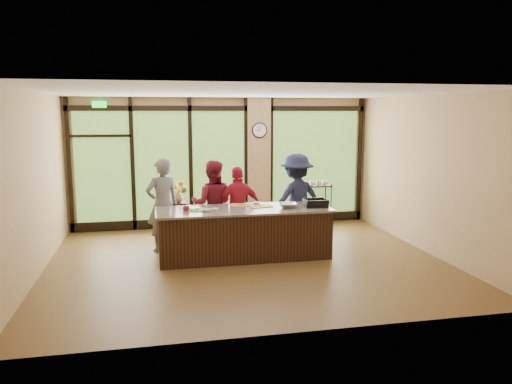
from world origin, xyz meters
name	(u,v)px	position (x,y,z in m)	size (l,w,h in m)	color
floor	(247,262)	(0.00, 0.00, 0.00)	(7.00, 7.00, 0.00)	brown
ceiling	(247,92)	(0.00, 0.00, 3.00)	(7.00, 7.00, 0.00)	silver
back_wall	(223,163)	(0.00, 3.00, 1.50)	(7.00, 7.00, 0.00)	tan
left_wall	(34,185)	(-3.50, 0.00, 1.50)	(6.00, 6.00, 0.00)	tan
right_wall	(428,174)	(3.50, 0.00, 1.50)	(6.00, 6.00, 0.00)	tan
window_wall	(230,167)	(0.16, 2.95, 1.39)	(6.90, 0.12, 3.00)	tan
island_base	(244,234)	(0.00, 0.30, 0.44)	(3.10, 1.00, 0.88)	black
countertop	(244,210)	(0.00, 0.30, 0.90)	(3.20, 1.10, 0.04)	slate
wall_clock	(259,130)	(0.85, 2.87, 2.25)	(0.36, 0.04, 0.36)	black
cook_left	(163,205)	(-1.45, 1.05, 0.91)	(0.66, 0.43, 1.81)	slate
cook_midleft	(212,204)	(-0.48, 1.14, 0.87)	(0.84, 0.66, 1.74)	maroon
cook_midright	(238,207)	(0.02, 1.03, 0.81)	(0.95, 0.39, 1.61)	#A41931
cook_right	(296,199)	(1.22, 1.04, 0.92)	(1.19, 0.68, 1.84)	#1A1D3A
roasting_pan	(316,205)	(1.34, 0.19, 0.96)	(0.42, 0.33, 0.08)	black
mixing_bowl	(288,205)	(0.81, 0.21, 0.96)	(0.35, 0.35, 0.09)	silver
cutting_board_left	(194,210)	(-0.90, 0.30, 0.93)	(0.39, 0.29, 0.01)	green
cutting_board_center	(241,205)	(0.00, 0.63, 0.93)	(0.38, 0.29, 0.01)	gold
cutting_board_right	(260,206)	(0.34, 0.44, 0.93)	(0.40, 0.30, 0.01)	gold
prep_bowl_near	(207,210)	(-0.69, 0.14, 0.95)	(0.17, 0.17, 0.05)	white
prep_bowl_mid	(216,209)	(-0.53, 0.24, 0.94)	(0.12, 0.12, 0.04)	white
prep_bowl_far	(257,203)	(0.34, 0.71, 0.94)	(0.14, 0.14, 0.04)	white
red_ramekin	(186,209)	(-1.05, 0.25, 0.97)	(0.12, 0.12, 0.09)	maroon
flower_stand	(178,221)	(-1.13, 1.87, 0.40)	(0.40, 0.40, 0.79)	black
flower_vase	(177,196)	(-1.13, 1.87, 0.93)	(0.25, 0.25, 0.27)	#977C52
bar_cart	(314,198)	(2.16, 2.69, 0.63)	(0.80, 0.50, 1.05)	black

